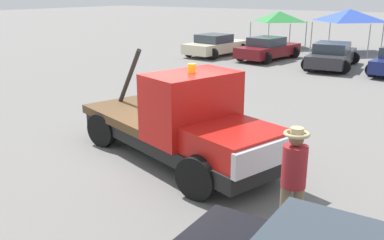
{
  "coord_description": "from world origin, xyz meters",
  "views": [
    {
      "loc": [
        6.02,
        -7.73,
        3.93
      ],
      "look_at": [
        0.5,
        0.0,
        1.05
      ],
      "focal_mm": 40.0,
      "sensor_mm": 36.0,
      "label": 1
    }
  ],
  "objects_px": {
    "tow_truck": "(184,124)",
    "parked_car_maroon": "(268,49)",
    "person_near_truck": "(294,173)",
    "canopy_tent_green": "(279,16)",
    "parked_car_charcoal": "(332,55)",
    "canopy_tent_blue": "(350,15)",
    "parked_car_cream": "(216,45)"
  },
  "relations": [
    {
      "from": "parked_car_cream",
      "to": "canopy_tent_green",
      "type": "bearing_deg",
      "value": -9.17
    },
    {
      "from": "tow_truck",
      "to": "parked_car_maroon",
      "type": "distance_m",
      "value": 16.44
    },
    {
      "from": "tow_truck",
      "to": "parked_car_maroon",
      "type": "relative_size",
      "value": 1.31
    },
    {
      "from": "parked_car_maroon",
      "to": "canopy_tent_green",
      "type": "bearing_deg",
      "value": 25.48
    },
    {
      "from": "tow_truck",
      "to": "person_near_truck",
      "type": "distance_m",
      "value": 3.66
    },
    {
      "from": "parked_car_cream",
      "to": "person_near_truck",
      "type": "bearing_deg",
      "value": -139.42
    },
    {
      "from": "person_near_truck",
      "to": "canopy_tent_green",
      "type": "xyz_separation_m",
      "value": [
        -10.64,
        22.72,
        1.07
      ]
    },
    {
      "from": "parked_car_charcoal",
      "to": "canopy_tent_green",
      "type": "relative_size",
      "value": 1.65
    },
    {
      "from": "parked_car_maroon",
      "to": "canopy_tent_green",
      "type": "height_order",
      "value": "canopy_tent_green"
    },
    {
      "from": "tow_truck",
      "to": "parked_car_cream",
      "type": "bearing_deg",
      "value": 135.39
    },
    {
      "from": "person_near_truck",
      "to": "parked_car_charcoal",
      "type": "xyz_separation_m",
      "value": [
        -4.74,
        16.52,
        -0.46
      ]
    },
    {
      "from": "parked_car_charcoal",
      "to": "canopy_tent_blue",
      "type": "distance_m",
      "value": 6.93
    },
    {
      "from": "parked_car_charcoal",
      "to": "canopy_tent_green",
      "type": "height_order",
      "value": "canopy_tent_green"
    },
    {
      "from": "person_near_truck",
      "to": "canopy_tent_green",
      "type": "bearing_deg",
      "value": -4.92
    },
    {
      "from": "parked_car_charcoal",
      "to": "tow_truck",
      "type": "bearing_deg",
      "value": 177.63
    },
    {
      "from": "parked_car_cream",
      "to": "canopy_tent_blue",
      "type": "height_order",
      "value": "canopy_tent_blue"
    },
    {
      "from": "parked_car_cream",
      "to": "parked_car_maroon",
      "type": "relative_size",
      "value": 0.98
    },
    {
      "from": "canopy_tent_blue",
      "to": "parked_car_charcoal",
      "type": "bearing_deg",
      "value": -80.02
    },
    {
      "from": "parked_car_maroon",
      "to": "tow_truck",
      "type": "bearing_deg",
      "value": -154.22
    },
    {
      "from": "tow_truck",
      "to": "parked_car_charcoal",
      "type": "distance_m",
      "value": 15.07
    },
    {
      "from": "parked_car_maroon",
      "to": "canopy_tent_blue",
      "type": "xyz_separation_m",
      "value": [
        2.8,
        6.09,
        1.74
      ]
    },
    {
      "from": "person_near_truck",
      "to": "canopy_tent_blue",
      "type": "relative_size",
      "value": 0.51
    },
    {
      "from": "parked_car_cream",
      "to": "canopy_tent_green",
      "type": "distance_m",
      "value": 6.4
    },
    {
      "from": "canopy_tent_green",
      "to": "tow_truck",
      "type": "bearing_deg",
      "value": -70.96
    },
    {
      "from": "person_near_truck",
      "to": "canopy_tent_green",
      "type": "relative_size",
      "value": 0.62
    },
    {
      "from": "tow_truck",
      "to": "person_near_truck",
      "type": "height_order",
      "value": "tow_truck"
    },
    {
      "from": "parked_car_cream",
      "to": "canopy_tent_blue",
      "type": "distance_m",
      "value": 9.12
    },
    {
      "from": "parked_car_maroon",
      "to": "parked_car_charcoal",
      "type": "distance_m",
      "value": 4.0
    },
    {
      "from": "tow_truck",
      "to": "canopy_tent_green",
      "type": "bearing_deg",
      "value": 124.31
    },
    {
      "from": "parked_car_cream",
      "to": "canopy_tent_green",
      "type": "relative_size",
      "value": 1.53
    },
    {
      "from": "parked_car_cream",
      "to": "parked_car_maroon",
      "type": "xyz_separation_m",
      "value": [
        3.41,
        0.36,
        -0.0
      ]
    },
    {
      "from": "parked_car_charcoal",
      "to": "canopy_tent_blue",
      "type": "bearing_deg",
      "value": 2.2
    }
  ]
}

